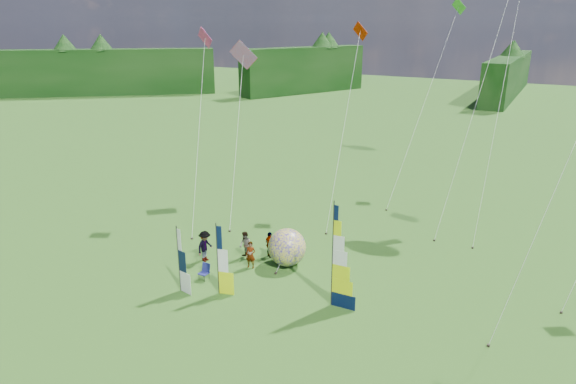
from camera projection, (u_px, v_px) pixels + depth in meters
The scene contains 18 objects.
ground at pixel (265, 333), 23.48m from camera, with size 220.00×220.00×0.00m, color #3D721F.
treeline_ring at pixel (264, 254), 22.20m from camera, with size 210.00×210.00×8.00m, color #26441B, non-canonical shape.
feather_banner_main at pixel (332, 257), 24.97m from camera, with size 1.44×0.10×5.38m, color #071334, non-canonical shape.
side_banner_left at pixel (218, 260), 26.32m from camera, with size 1.06×0.10×3.83m, color #DBED0B, non-canonical shape.
side_banner_far at pixel (179, 260), 26.64m from camera, with size 1.05×0.10×3.56m, color white, non-canonical shape.
bol_inflatable at pixel (287, 247), 29.71m from camera, with size 2.22×2.22×2.22m, color #261497.
spectator_a at pixel (251, 255), 29.44m from camera, with size 0.59×0.39×1.62m, color #66594C.
spectator_b at pixel (245, 245), 30.61m from camera, with size 0.82×0.40×1.68m, color #66594C.
spectator_c at pixel (205, 246), 30.24m from camera, with size 1.23×0.45×1.90m, color #66594C.
spectator_d at pixel (270, 245), 30.76m from camera, with size 0.95×0.39×1.62m, color #66594C.
camp_chair at pixel (204, 272), 28.16m from camera, with size 0.54×0.54×0.93m, color navy, non-canonical shape.
kite_whale at pixel (508, 55), 32.97m from camera, with size 3.65×14.36×22.88m, color black, non-canonical shape.
kite_rainbow_delta at pixel (237, 125), 36.77m from camera, with size 7.58×11.76×12.94m, color red, non-canonical shape.
kite_parafoil at pixel (566, 151), 21.50m from camera, with size 7.30×9.72×16.82m, color #DC0031, non-canonical shape.
small_kite_red at pixel (344, 120), 35.45m from camera, with size 3.43×9.91×13.99m, color red, non-canonical shape.
small_kite_orange at pixel (475, 103), 33.78m from camera, with size 4.12×11.10×16.82m, color #E45318, non-canonical shape.
small_kite_pink at pixel (198, 126), 34.26m from camera, with size 5.00×8.22×13.69m, color #F33688, non-canonical shape.
small_kite_green at pixel (425, 97), 39.84m from camera, with size 4.06×12.42×15.76m, color #4EC93A, non-canonical shape.
Camera 1 is at (10.57, -17.20, 13.68)m, focal length 32.00 mm.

